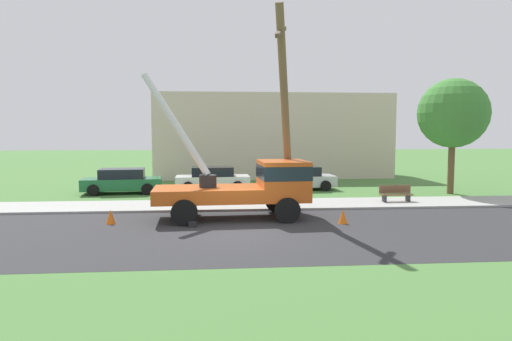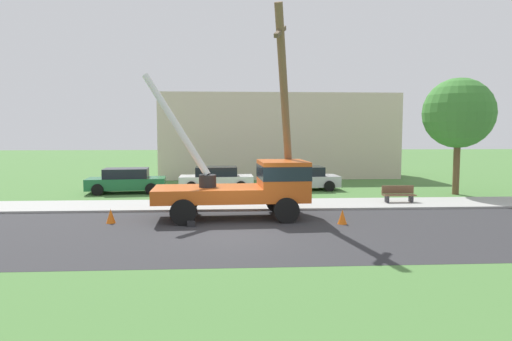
{
  "view_description": "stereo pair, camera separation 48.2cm",
  "coord_description": "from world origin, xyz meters",
  "px_view_note": "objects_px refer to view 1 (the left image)",
  "views": [
    {
      "loc": [
        -0.83,
        -15.64,
        3.55
      ],
      "look_at": [
        0.77,
        3.02,
        1.93
      ],
      "focal_mm": 31.65,
      "sensor_mm": 36.0,
      "label": 1
    },
    {
      "loc": [
        -0.35,
        -15.68,
        3.55
      ],
      "look_at": [
        0.77,
        3.02,
        1.93
      ],
      "focal_mm": 31.65,
      "sensor_mm": 36.0,
      "label": 2
    }
  ],
  "objects_px": {
    "traffic_cone_ahead": "(343,216)",
    "parked_sedan_silver": "(298,178)",
    "leaning_utility_pole": "(285,112)",
    "parked_sedan_green": "(122,181)",
    "roadside_tree_near": "(453,114)",
    "utility_truck": "(252,184)",
    "park_bench": "(396,194)",
    "parked_sedan_white": "(213,178)",
    "traffic_cone_behind": "(111,217)"
  },
  "relations": [
    {
      "from": "parked_sedan_green",
      "to": "parked_sedan_white",
      "type": "relative_size",
      "value": 1.02
    },
    {
      "from": "leaning_utility_pole",
      "to": "traffic_cone_behind",
      "type": "height_order",
      "value": "leaning_utility_pole"
    },
    {
      "from": "parked_sedan_silver",
      "to": "utility_truck",
      "type": "bearing_deg",
      "value": -111.97
    },
    {
      "from": "park_bench",
      "to": "parked_sedan_green",
      "type": "bearing_deg",
      "value": 161.04
    },
    {
      "from": "leaning_utility_pole",
      "to": "parked_sedan_green",
      "type": "xyz_separation_m",
      "value": [
        -8.29,
        7.57,
        -3.63
      ]
    },
    {
      "from": "traffic_cone_behind",
      "to": "parked_sedan_silver",
      "type": "bearing_deg",
      "value": 46.49
    },
    {
      "from": "utility_truck",
      "to": "traffic_cone_behind",
      "type": "bearing_deg",
      "value": -172.02
    },
    {
      "from": "roadside_tree_near",
      "to": "parked_sedan_green",
      "type": "bearing_deg",
      "value": 174.67
    },
    {
      "from": "traffic_cone_ahead",
      "to": "parked_sedan_green",
      "type": "xyz_separation_m",
      "value": [
        -10.28,
        9.49,
        0.43
      ]
    },
    {
      "from": "parked_sedan_green",
      "to": "roadside_tree_near",
      "type": "relative_size",
      "value": 0.7
    },
    {
      "from": "parked_sedan_green",
      "to": "park_bench",
      "type": "bearing_deg",
      "value": -18.96
    },
    {
      "from": "parked_sedan_silver",
      "to": "roadside_tree_near",
      "type": "distance_m",
      "value": 9.53
    },
    {
      "from": "traffic_cone_behind",
      "to": "roadside_tree_near",
      "type": "bearing_deg",
      "value": 22.04
    },
    {
      "from": "traffic_cone_ahead",
      "to": "parked_sedan_white",
      "type": "relative_size",
      "value": 0.13
    },
    {
      "from": "traffic_cone_ahead",
      "to": "parked_sedan_silver",
      "type": "distance_m",
      "value": 10.21
    },
    {
      "from": "utility_truck",
      "to": "roadside_tree_near",
      "type": "relative_size",
      "value": 1.05
    },
    {
      "from": "roadside_tree_near",
      "to": "utility_truck",
      "type": "bearing_deg",
      "value": -152.21
    },
    {
      "from": "traffic_cone_ahead",
      "to": "parked_sedan_silver",
      "type": "xyz_separation_m",
      "value": [
        0.1,
        10.2,
        0.43
      ]
    },
    {
      "from": "traffic_cone_behind",
      "to": "roadside_tree_near",
      "type": "height_order",
      "value": "roadside_tree_near"
    },
    {
      "from": "parked_sedan_green",
      "to": "utility_truck",
      "type": "bearing_deg",
      "value": -49.48
    },
    {
      "from": "traffic_cone_behind",
      "to": "roadside_tree_near",
      "type": "distance_m",
      "value": 19.24
    },
    {
      "from": "utility_truck",
      "to": "parked_sedan_green",
      "type": "height_order",
      "value": "utility_truck"
    },
    {
      "from": "utility_truck",
      "to": "roadside_tree_near",
      "type": "xyz_separation_m",
      "value": [
        11.89,
        6.27,
        3.15
      ]
    },
    {
      "from": "traffic_cone_behind",
      "to": "parked_sedan_green",
      "type": "distance_m",
      "value": 8.9
    },
    {
      "from": "traffic_cone_ahead",
      "to": "parked_sedan_silver",
      "type": "height_order",
      "value": "parked_sedan_silver"
    },
    {
      "from": "park_bench",
      "to": "parked_sedan_white",
      "type": "bearing_deg",
      "value": 147.21
    },
    {
      "from": "leaning_utility_pole",
      "to": "park_bench",
      "type": "xyz_separation_m",
      "value": [
        5.95,
        2.68,
        -3.88
      ]
    },
    {
      "from": "parked_sedan_green",
      "to": "roadside_tree_near",
      "type": "bearing_deg",
      "value": -5.33
    },
    {
      "from": "park_bench",
      "to": "roadside_tree_near",
      "type": "bearing_deg",
      "value": 34.92
    },
    {
      "from": "utility_truck",
      "to": "leaning_utility_pole",
      "type": "relative_size",
      "value": 0.81
    },
    {
      "from": "leaning_utility_pole",
      "to": "parked_sedan_white",
      "type": "height_order",
      "value": "leaning_utility_pole"
    },
    {
      "from": "traffic_cone_behind",
      "to": "parked_sedan_white",
      "type": "xyz_separation_m",
      "value": [
        3.82,
        9.74,
        0.43
      ]
    },
    {
      "from": "parked_sedan_white",
      "to": "roadside_tree_near",
      "type": "distance_m",
      "value": 14.36
    },
    {
      "from": "utility_truck",
      "to": "leaning_utility_pole",
      "type": "height_order",
      "value": "leaning_utility_pole"
    },
    {
      "from": "utility_truck",
      "to": "roadside_tree_near",
      "type": "distance_m",
      "value": 13.81
    },
    {
      "from": "roadside_tree_near",
      "to": "parked_sedan_silver",
      "type": "bearing_deg",
      "value": 163.6
    },
    {
      "from": "leaning_utility_pole",
      "to": "traffic_cone_ahead",
      "type": "height_order",
      "value": "leaning_utility_pole"
    },
    {
      "from": "parked_sedan_green",
      "to": "park_bench",
      "type": "distance_m",
      "value": 15.06
    },
    {
      "from": "park_bench",
      "to": "leaning_utility_pole",
      "type": "bearing_deg",
      "value": -155.76
    },
    {
      "from": "parked_sedan_white",
      "to": "leaning_utility_pole",
      "type": "bearing_deg",
      "value": -69.87
    },
    {
      "from": "park_bench",
      "to": "traffic_cone_behind",
      "type": "bearing_deg",
      "value": -163.18
    },
    {
      "from": "traffic_cone_behind",
      "to": "roadside_tree_near",
      "type": "xyz_separation_m",
      "value": [
        17.39,
        7.04,
        4.27
      ]
    },
    {
      "from": "leaning_utility_pole",
      "to": "parked_sedan_green",
      "type": "height_order",
      "value": "leaning_utility_pole"
    },
    {
      "from": "utility_truck",
      "to": "parked_sedan_green",
      "type": "relative_size",
      "value": 1.51
    },
    {
      "from": "parked_sedan_white",
      "to": "roadside_tree_near",
      "type": "relative_size",
      "value": 0.68
    },
    {
      "from": "parked_sedan_green",
      "to": "parked_sedan_white",
      "type": "distance_m",
      "value": 5.26
    },
    {
      "from": "roadside_tree_near",
      "to": "parked_sedan_white",
      "type": "bearing_deg",
      "value": 168.76
    },
    {
      "from": "parked_sedan_white",
      "to": "parked_sedan_silver",
      "type": "xyz_separation_m",
      "value": [
        5.21,
        -0.23,
        0.0
      ]
    },
    {
      "from": "parked_sedan_white",
      "to": "park_bench",
      "type": "distance_m",
      "value": 10.79
    },
    {
      "from": "traffic_cone_behind",
      "to": "parked_sedan_white",
      "type": "height_order",
      "value": "parked_sedan_white"
    }
  ]
}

